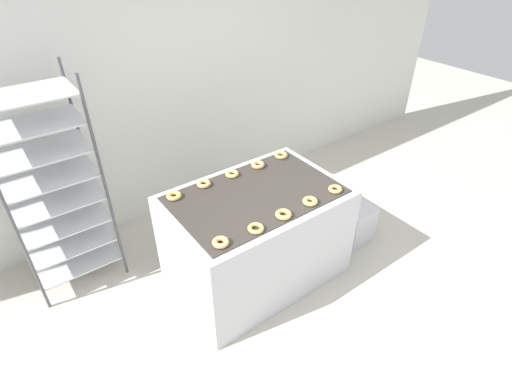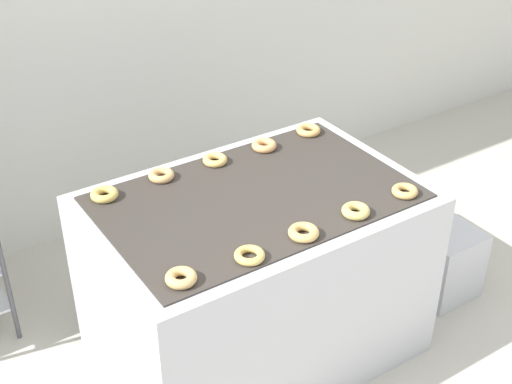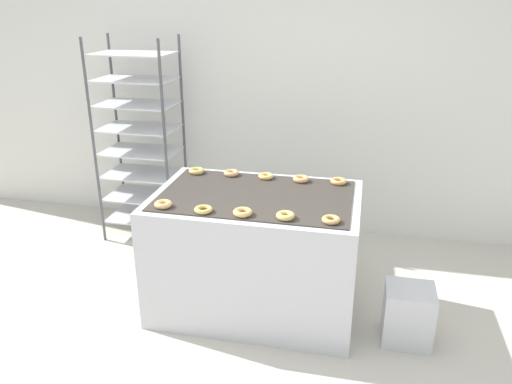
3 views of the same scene
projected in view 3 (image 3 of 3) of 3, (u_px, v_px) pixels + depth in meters
ground_plane at (230, 369)px, 3.02m from camera, size 14.00×14.00×0.00m
wall_back at (290, 81)px, 4.44m from camera, size 8.00×0.05×2.80m
fryer_machine at (256, 251)px, 3.51m from camera, size 1.39×0.93×0.86m
baking_rack_cart at (140, 140)px, 4.42m from camera, size 0.68×0.47×1.80m
glaze_bin at (408, 315)px, 3.22m from camera, size 0.31×0.29×0.38m
donut_near_leftmost at (163, 204)px, 3.16m from camera, size 0.11×0.11×0.04m
donut_near_left at (203, 210)px, 3.09m from camera, size 0.11×0.11×0.03m
donut_near_center at (243, 212)px, 3.04m from camera, size 0.12×0.12×0.04m
donut_near_right at (285, 216)px, 2.99m from camera, size 0.11×0.11×0.04m
donut_near_rightmost at (331, 220)px, 2.94m from camera, size 0.11×0.11×0.03m
donut_far_leftmost at (197, 171)px, 3.76m from camera, size 0.12×0.12×0.03m
donut_far_left at (231, 173)px, 3.71m from camera, size 0.11×0.11×0.03m
donut_far_center at (266, 176)px, 3.65m from camera, size 0.11×0.11×0.03m
donut_far_right at (301, 179)px, 3.59m from camera, size 0.12×0.12×0.04m
donut_far_rightmost at (339, 181)px, 3.55m from camera, size 0.12×0.12×0.03m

